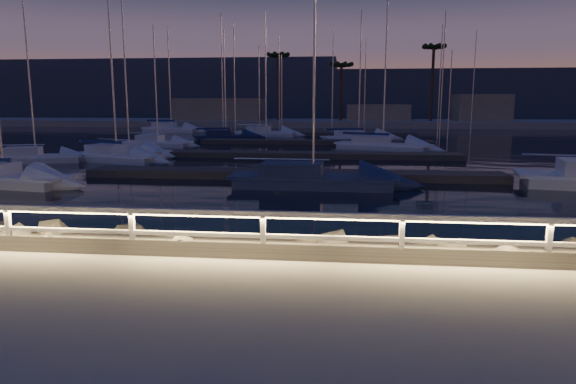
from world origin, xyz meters
name	(u,v)px	position (x,y,z in m)	size (l,w,h in m)	color
ground	(219,256)	(0.00, 0.00, 0.00)	(400.00, 400.00, 0.00)	#9F9A90
harbor_water	(311,155)	(0.00, 31.22, -0.97)	(400.00, 440.00, 0.60)	black
guard_rail	(215,223)	(-0.07, 0.00, 0.77)	(44.11, 0.12, 1.06)	silver
riprap	(269,248)	(0.91, 1.53, -0.22)	(32.08, 2.82, 1.37)	#6A655B
floating_docks	(312,147)	(0.00, 32.50, -0.40)	(22.00, 36.00, 0.40)	#574F48
far_shore	(328,121)	(-0.12, 74.05, 0.29)	(160.00, 14.00, 5.20)	#9F9A90
palm_left	(278,58)	(-8.00, 72.00, 10.14)	(3.00, 3.00, 11.20)	#533726
palm_center	(342,67)	(2.00, 73.00, 8.78)	(3.00, 3.00, 9.70)	#533726
palm_right	(434,51)	(16.00, 72.00, 11.03)	(3.00, 3.00, 12.20)	#533726
distant_hills	(257,97)	(-22.13, 133.69, 4.74)	(230.00, 37.50, 18.00)	#353E53
sailboat_a	(33,157)	(-17.80, 21.02, -0.20)	(6.28, 3.50, 10.38)	white
sailboat_b	(1,177)	(-13.76, 12.03, -0.19)	(7.24, 3.22, 11.94)	white
sailboat_c	(309,178)	(1.07, 13.25, -0.18)	(8.01, 2.63, 13.46)	navy
sailboat_e	(115,156)	(-12.62, 22.06, -0.17)	(7.04, 3.94, 11.64)	white
sailboat_f	(128,151)	(-13.32, 25.76, -0.20)	(6.84, 4.09, 11.30)	white
sailboat_g	(380,145)	(5.72, 32.79, -0.17)	(8.23, 5.20, 13.61)	white
sailboat_i	(156,142)	(-14.02, 33.55, -0.20)	(6.35, 2.68, 10.55)	white
sailboat_j	(224,136)	(-9.90, 42.33, -0.20)	(6.99, 4.33, 11.57)	navy
sailboat_k	(357,137)	(3.93, 41.88, -0.19)	(7.87, 4.38, 12.89)	white
sailboat_m	(170,129)	(-20.22, 55.04, -0.13)	(8.19, 3.75, 13.56)	white
sailboat_n	(265,133)	(-6.60, 48.69, -0.18)	(7.43, 2.96, 12.34)	white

